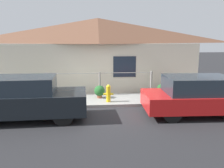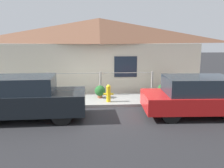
{
  "view_description": "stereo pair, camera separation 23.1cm",
  "coord_description": "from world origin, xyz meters",
  "px_view_note": "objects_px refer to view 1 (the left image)",
  "views": [
    {
      "loc": [
        -0.46,
        -9.55,
        2.87
      ],
      "look_at": [
        0.44,
        0.3,
        0.9
      ],
      "focal_mm": 40.0,
      "sensor_mm": 36.0,
      "label": 1
    },
    {
      "loc": [
        -0.23,
        -9.57,
        2.87
      ],
      "look_at": [
        0.44,
        0.3,
        0.9
      ],
      "focal_mm": 40.0,
      "sensor_mm": 36.0,
      "label": 2
    }
  ],
  "objects_px": {
    "car_left": "(26,99)",
    "car_right": "(200,96)",
    "potted_plant_near_hydrant": "(100,91)",
    "potted_plant_corner": "(161,90)",
    "fire_hydrant": "(108,93)",
    "potted_plant_by_fence": "(41,91)"
  },
  "relations": [
    {
      "from": "car_right",
      "to": "potted_plant_corner",
      "type": "distance_m",
      "value": 2.62
    },
    {
      "from": "car_left",
      "to": "car_right",
      "type": "bearing_deg",
      "value": -1.71
    },
    {
      "from": "potted_plant_near_hydrant",
      "to": "potted_plant_by_fence",
      "type": "distance_m",
      "value": 2.51
    },
    {
      "from": "car_left",
      "to": "potted_plant_by_fence",
      "type": "relative_size",
      "value": 6.26
    },
    {
      "from": "potted_plant_near_hydrant",
      "to": "potted_plant_by_fence",
      "type": "xyz_separation_m",
      "value": [
        -2.51,
        -0.05,
        0.06
      ]
    },
    {
      "from": "fire_hydrant",
      "to": "potted_plant_near_hydrant",
      "type": "bearing_deg",
      "value": 116.18
    },
    {
      "from": "car_right",
      "to": "potted_plant_by_fence",
      "type": "xyz_separation_m",
      "value": [
        -6.03,
        2.28,
        -0.22
      ]
    },
    {
      "from": "car_right",
      "to": "fire_hydrant",
      "type": "distance_m",
      "value": 3.59
    },
    {
      "from": "car_right",
      "to": "potted_plant_near_hydrant",
      "type": "distance_m",
      "value": 4.23
    },
    {
      "from": "potted_plant_near_hydrant",
      "to": "potted_plant_corner",
      "type": "xyz_separation_m",
      "value": [
        2.82,
        0.18,
        -0.03
      ]
    },
    {
      "from": "potted_plant_near_hydrant",
      "to": "potted_plant_corner",
      "type": "relative_size",
      "value": 1.06
    },
    {
      "from": "fire_hydrant",
      "to": "potted_plant_by_fence",
      "type": "bearing_deg",
      "value": 167.28
    },
    {
      "from": "car_right",
      "to": "fire_hydrant",
      "type": "height_order",
      "value": "car_right"
    },
    {
      "from": "potted_plant_corner",
      "to": "potted_plant_near_hydrant",
      "type": "bearing_deg",
      "value": -176.3
    },
    {
      "from": "car_right",
      "to": "potted_plant_corner",
      "type": "bearing_deg",
      "value": 107.63
    },
    {
      "from": "fire_hydrant",
      "to": "potted_plant_near_hydrant",
      "type": "xyz_separation_m",
      "value": [
        -0.34,
        0.69,
        -0.07
      ]
    },
    {
      "from": "car_right",
      "to": "potted_plant_near_hydrant",
      "type": "xyz_separation_m",
      "value": [
        -3.52,
        2.32,
        -0.28
      ]
    },
    {
      "from": "potted_plant_by_fence",
      "to": "potted_plant_corner",
      "type": "distance_m",
      "value": 5.33
    },
    {
      "from": "fire_hydrant",
      "to": "car_right",
      "type": "bearing_deg",
      "value": -27.15
    },
    {
      "from": "fire_hydrant",
      "to": "potted_plant_corner",
      "type": "bearing_deg",
      "value": 19.35
    },
    {
      "from": "car_left",
      "to": "potted_plant_near_hydrant",
      "type": "bearing_deg",
      "value": 40.45
    },
    {
      "from": "fire_hydrant",
      "to": "potted_plant_near_hydrant",
      "type": "height_order",
      "value": "fire_hydrant"
    }
  ]
}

